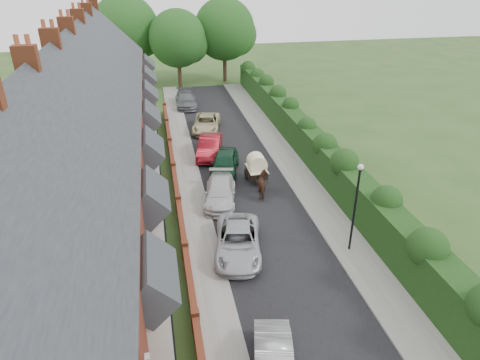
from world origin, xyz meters
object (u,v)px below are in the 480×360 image
object	(u,v)px
car_green	(225,163)
horse_cart	(257,166)
car_white	(220,192)
car_beige	(206,123)
car_silver_b	(238,242)
car_grey	(186,100)
lamppost	(356,197)
car_red	(210,146)
horse	(264,185)

from	to	relation	value
car_green	horse_cart	bearing A→B (deg)	-30.03
car_white	car_beige	world-z (taller)	car_beige
car_silver_b	car_grey	xyz separation A→B (m)	(-0.45, 26.89, 0.04)
lamppost	car_green	distance (m)	12.18
car_red	car_grey	xyz separation A→B (m)	(-0.73, 13.69, -0.03)
car_silver_b	car_grey	size ratio (longest dim) A/B	0.98
car_red	horse	distance (m)	7.79
car_beige	car_grey	size ratio (longest dim) A/B	0.97
car_white	car_red	distance (m)	7.61
horse_cart	car_grey	bearing A→B (deg)	99.97
car_grey	horse_cart	bearing A→B (deg)	-78.93
lamppost	car_white	xyz separation A→B (m)	(-6.02, 6.60, -2.60)
lamppost	car_grey	world-z (taller)	lamppost
car_red	car_beige	world-z (taller)	car_red
lamppost	car_green	bearing A→B (deg)	114.79
horse_cart	car_white	bearing A→B (deg)	-142.35
car_beige	car_red	bearing A→B (deg)	-82.65
car_white	horse	distance (m)	2.98
car_green	car_beige	xyz separation A→B (m)	(-0.18, 9.21, -0.09)
car_white	car_green	distance (m)	4.35
car_white	car_beige	xyz separation A→B (m)	(0.85, 13.44, 0.01)
car_grey	horse_cart	size ratio (longest dim) A/B	1.76
car_green	horse	bearing A→B (deg)	-49.05
car_white	car_grey	size ratio (longest dim) A/B	0.92
horse	horse_cart	xyz separation A→B (m)	(0.00, 2.03, 0.43)
car_white	horse	size ratio (longest dim) A/B	2.55
car_beige	horse	xyz separation A→B (m)	(2.12, -13.18, 0.09)
car_red	horse_cart	distance (m)	5.93
car_silver_b	car_beige	xyz separation A→B (m)	(0.77, 19.04, -0.01)
car_red	horse_cart	bearing A→B (deg)	-50.00
horse	horse_cart	world-z (taller)	horse_cart
car_green	horse_cart	xyz separation A→B (m)	(1.94, -1.93, 0.43)
car_green	car_red	bearing A→B (deg)	115.99
car_green	horse_cart	distance (m)	2.78
lamppost	car_white	distance (m)	9.31
car_beige	lamppost	bearing A→B (deg)	-63.37
car_silver_b	horse_cart	bearing A→B (deg)	80.84
lamppost	car_beige	bearing A→B (deg)	104.48
car_silver_b	car_white	distance (m)	5.60
car_beige	horse_cart	distance (m)	11.36
lamppost	car_white	size ratio (longest dim) A/B	1.08
car_white	car_green	bearing A→B (deg)	87.81
car_silver_b	car_green	size ratio (longest dim) A/B	1.10
car_green	horse	world-z (taller)	car_green
car_silver_b	car_green	bearing A→B (deg)	95.46
horse	horse_cart	size ratio (longest dim) A/B	0.63
car_green	horse_cart	size ratio (longest dim) A/B	1.57
car_grey	car_white	bearing A→B (deg)	-87.90
horse_cart	car_beige	bearing A→B (deg)	100.78
lamppost	horse	xyz separation A→B (m)	(-3.06, 6.86, -2.50)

